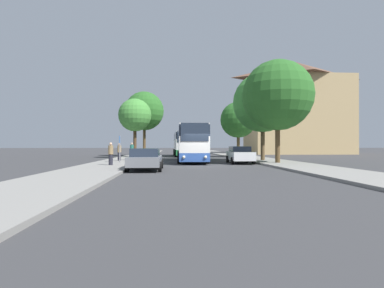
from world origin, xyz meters
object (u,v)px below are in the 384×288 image
(parked_car_left_curb, at_px, (146,159))
(tree_left_far, at_px, (135,115))
(pedestrian_waiting_near, at_px, (132,151))
(tree_left_near, at_px, (144,111))
(tree_right_far, at_px, (238,120))
(tree_right_near, at_px, (278,95))
(pedestrian_waiting_far, at_px, (119,152))
(pedestrian_walking_back, at_px, (111,154))
(bus_stop_sign, at_px, (120,146))
(parked_car_right_near, at_px, (240,154))
(bus_front, at_px, (191,143))
(tree_right_mid, at_px, (263,103))
(bus_middle, at_px, (184,143))

(parked_car_left_curb, xyz_separation_m, tree_left_far, (-2.91, 17.83, 4.54))
(pedestrian_waiting_near, bearing_deg, tree_left_near, 85.14)
(tree_left_near, bearing_deg, tree_right_far, -19.09)
(tree_left_near, xyz_separation_m, tree_right_near, (12.81, -19.10, -0.77))
(pedestrian_waiting_far, distance_m, pedestrian_walking_back, 6.30)
(tree_left_near, distance_m, tree_left_far, 6.55)
(tree_left_far, bearing_deg, bus_stop_sign, -89.11)
(tree_left_far, xyz_separation_m, tree_right_near, (13.36, -12.70, 0.47))
(bus_stop_sign, distance_m, tree_left_far, 12.08)
(pedestrian_waiting_far, bearing_deg, parked_car_left_curb, 55.10)
(parked_car_right_near, distance_m, pedestrian_waiting_near, 10.61)
(bus_front, bearing_deg, bus_stop_sign, -149.92)
(parked_car_left_curb, bearing_deg, tree_right_near, 26.09)
(pedestrian_waiting_far, xyz_separation_m, tree_left_near, (0.92, 15.04, 5.55))
(tree_right_mid, bearing_deg, tree_left_far, 147.88)
(bus_stop_sign, relative_size, tree_left_near, 0.25)
(tree_right_mid, height_order, tree_right_far, tree_right_mid)
(tree_left_far, xyz_separation_m, tree_right_far, (13.31, 1.99, -0.32))
(parked_car_right_near, bearing_deg, tree_right_near, 153.82)
(bus_stop_sign, xyz_separation_m, tree_left_far, (-0.18, 11.50, 3.71))
(bus_stop_sign, height_order, tree_left_near, tree_left_near)
(bus_front, bearing_deg, tree_right_far, 56.46)
(pedestrian_waiting_far, height_order, tree_left_far, tree_left_far)
(bus_middle, distance_m, bus_stop_sign, 18.78)
(pedestrian_waiting_near, relative_size, tree_right_near, 0.20)
(bus_middle, bearing_deg, tree_right_mid, -65.42)
(parked_car_right_near, xyz_separation_m, tree_right_mid, (2.87, 2.73, 4.97))
(pedestrian_waiting_far, bearing_deg, bus_stop_sign, 46.32)
(pedestrian_walking_back, bearing_deg, parked_car_left_curb, 38.14)
(tree_right_far, bearing_deg, bus_stop_sign, -134.23)
(tree_left_far, bearing_deg, parked_car_left_curb, -80.74)
(parked_car_left_curb, xyz_separation_m, tree_left_near, (-2.36, 24.24, 5.78))
(parked_car_right_near, relative_size, pedestrian_waiting_near, 2.75)
(tree_right_mid, bearing_deg, tree_right_far, 90.57)
(pedestrian_waiting_near, xyz_separation_m, tree_left_near, (-0.08, 13.77, 5.51))
(bus_middle, distance_m, parked_car_left_curb, 24.37)
(pedestrian_walking_back, bearing_deg, bus_middle, 158.35)
(bus_stop_sign, distance_m, pedestrian_waiting_far, 2.98)
(bus_middle, distance_m, tree_right_near, 20.64)
(parked_car_left_curb, height_order, tree_right_mid, tree_right_mid)
(pedestrian_walking_back, relative_size, tree_right_mid, 0.19)
(parked_car_right_near, relative_size, pedestrian_waiting_far, 2.86)
(parked_car_right_near, bearing_deg, tree_left_far, -44.03)
(tree_right_far, bearing_deg, parked_car_left_curb, -117.69)
(bus_stop_sign, distance_m, tree_right_mid, 14.22)
(pedestrian_waiting_near, relative_size, tree_right_far, 0.24)
(tree_left_far, bearing_deg, bus_front, -51.09)
(parked_car_right_near, bearing_deg, bus_front, -35.08)
(pedestrian_waiting_near, distance_m, pedestrian_waiting_far, 1.62)
(parked_car_left_curb, bearing_deg, tree_left_near, 95.48)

